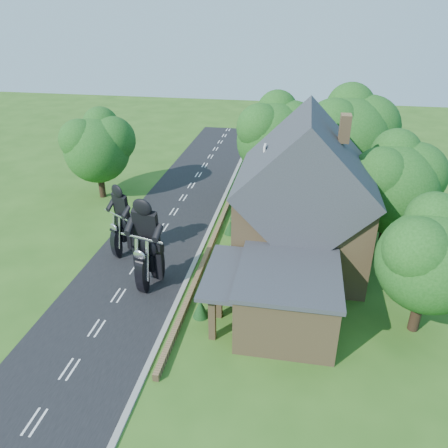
% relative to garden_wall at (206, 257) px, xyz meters
% --- Properties ---
extents(ground, '(120.00, 120.00, 0.00)m').
position_rel_garden_wall_xyz_m(ground, '(-4.30, -5.00, -0.20)').
color(ground, '#2C5718').
rests_on(ground, ground).
extents(road, '(7.00, 80.00, 0.02)m').
position_rel_garden_wall_xyz_m(road, '(-4.30, -5.00, -0.19)').
color(road, black).
rests_on(road, ground).
extents(kerb, '(0.30, 80.00, 0.12)m').
position_rel_garden_wall_xyz_m(kerb, '(-0.65, -5.00, -0.14)').
color(kerb, gray).
rests_on(kerb, ground).
extents(garden_wall, '(0.30, 22.00, 0.40)m').
position_rel_garden_wall_xyz_m(garden_wall, '(0.00, 0.00, 0.00)').
color(garden_wall, olive).
rests_on(garden_wall, ground).
extents(house, '(9.54, 8.64, 10.24)m').
position_rel_garden_wall_xyz_m(house, '(6.19, 1.00, 4.14)').
color(house, olive).
rests_on(house, ground).
extents(annex, '(7.05, 5.94, 3.44)m').
position_rel_garden_wall_xyz_m(annex, '(5.57, -5.80, 1.57)').
color(annex, olive).
rests_on(annex, ground).
extents(tree_annex_side, '(5.64, 5.20, 7.48)m').
position_rel_garden_wall_xyz_m(tree_annex_side, '(12.83, -4.90, 4.49)').
color(tree_annex_side, black).
rests_on(tree_annex_side, ground).
extents(tree_house_right, '(6.51, 6.00, 8.40)m').
position_rel_garden_wall_xyz_m(tree_house_right, '(12.35, 3.62, 4.99)').
color(tree_house_right, black).
rests_on(tree_house_right, ground).
extents(tree_behind_house, '(7.81, 7.20, 10.08)m').
position_rel_garden_wall_xyz_m(tree_behind_house, '(9.88, 11.14, 6.03)').
color(tree_behind_house, black).
rests_on(tree_behind_house, ground).
extents(tree_behind_left, '(6.94, 6.40, 9.16)m').
position_rel_garden_wall_xyz_m(tree_behind_left, '(3.86, 12.13, 5.53)').
color(tree_behind_left, black).
rests_on(tree_behind_left, ground).
extents(tree_far_road, '(6.08, 5.60, 7.84)m').
position_rel_garden_wall_xyz_m(tree_far_road, '(-11.16, 9.11, 4.64)').
color(tree_far_road, black).
rests_on(tree_far_road, ground).
extents(shrub_a, '(0.90, 0.90, 1.10)m').
position_rel_garden_wall_xyz_m(shrub_a, '(1.00, -6.00, 0.35)').
color(shrub_a, black).
rests_on(shrub_a, ground).
extents(shrub_b, '(0.90, 0.90, 1.10)m').
position_rel_garden_wall_xyz_m(shrub_b, '(1.00, -3.50, 0.35)').
color(shrub_b, black).
rests_on(shrub_b, ground).
extents(shrub_c, '(0.90, 0.90, 1.10)m').
position_rel_garden_wall_xyz_m(shrub_c, '(1.00, -1.00, 0.35)').
color(shrub_c, black).
rests_on(shrub_c, ground).
extents(shrub_d, '(0.90, 0.90, 1.10)m').
position_rel_garden_wall_xyz_m(shrub_d, '(1.00, 4.00, 0.35)').
color(shrub_d, black).
rests_on(shrub_d, ground).
extents(shrub_e, '(0.90, 0.90, 1.10)m').
position_rel_garden_wall_xyz_m(shrub_e, '(1.00, 6.50, 0.35)').
color(shrub_e, black).
rests_on(shrub_e, ground).
extents(shrub_f, '(0.90, 0.90, 1.10)m').
position_rel_garden_wall_xyz_m(shrub_f, '(1.00, 9.00, 0.35)').
color(shrub_f, black).
rests_on(shrub_f, ground).
extents(motorcycle_lead, '(0.95, 1.97, 1.78)m').
position_rel_garden_wall_xyz_m(motorcycle_lead, '(-2.71, -3.60, 0.69)').
color(motorcycle_lead, black).
rests_on(motorcycle_lead, ground).
extents(motorcycle_follow, '(1.23, 1.66, 1.56)m').
position_rel_garden_wall_xyz_m(motorcycle_follow, '(-5.67, -0.20, 0.58)').
color(motorcycle_follow, black).
rests_on(motorcycle_follow, ground).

